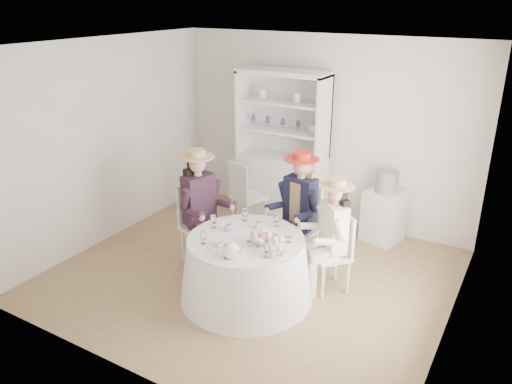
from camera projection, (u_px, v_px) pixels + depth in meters
The scene contains 23 objects.
ground at pixel (252, 274), 6.09m from camera, with size 4.50×4.50×0.00m, color olive.
ceiling at pixel (251, 45), 5.09m from camera, with size 4.50×4.50×0.00m, color white.
wall_back at pixel (323, 131), 7.20m from camera, with size 4.50×4.50×0.00m, color silver.
wall_front at pixel (123, 241), 3.99m from camera, with size 4.50×4.50×0.00m, color silver.
wall_left at pixel (107, 142), 6.65m from camera, with size 4.50×4.50×0.00m, color silver.
wall_right at pixel (463, 211), 4.53m from camera, with size 4.50×4.50×0.00m, color silver.
tea_table at pixel (246, 268), 5.51m from camera, with size 1.48×1.48×0.73m.
hutch at pixel (282, 168), 7.39m from camera, with size 1.43×0.79×2.22m.
side_table at pixel (383, 216), 6.83m from camera, with size 0.46×0.46×0.71m, color silver.
hatbox at pixel (387, 182), 6.64m from camera, with size 0.30×0.30×0.30m, color black.
guest_left at pixel (200, 202), 6.06m from camera, with size 0.61×0.56×1.49m.
guest_mid at pixel (299, 203), 6.02m from camera, with size 0.55×0.58×1.47m.
guest_right at pixel (332, 229), 5.52m from camera, with size 0.57×0.58×1.35m.
spare_chair at pixel (245, 193), 7.09m from camera, with size 0.54×0.54×1.03m.
teacup_a at pixel (228, 228), 5.54m from camera, with size 0.08×0.08×0.07m, color white.
teacup_b at pixel (257, 225), 5.59m from camera, with size 0.08×0.08×0.07m, color white.
teacup_c at pixel (274, 239), 5.29m from camera, with size 0.09×0.09×0.07m, color white.
flower_bowl at pixel (262, 241), 5.26m from camera, with size 0.22×0.22×0.06m, color white.
flower_arrangement at pixel (260, 237), 5.20m from camera, with size 0.20×0.20×0.07m.
table_teapot at pixel (231, 250), 4.96m from camera, with size 0.25×0.18×0.19m.
sandwich_plate at pixel (221, 245), 5.20m from camera, with size 0.28×0.28×0.06m.
cupcake_stand at pixel (276, 248), 5.01m from camera, with size 0.21×0.21×0.20m.
stemware_set at pixel (246, 232), 5.35m from camera, with size 0.97×0.97×0.15m.
Camera 1 is at (2.72, -4.54, 3.18)m, focal length 35.00 mm.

